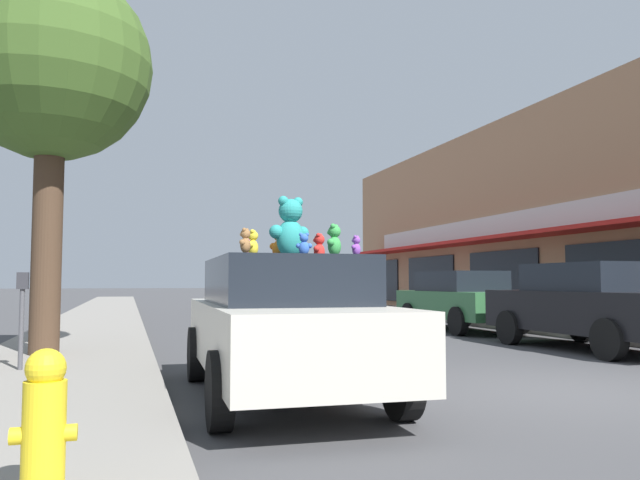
{
  "coord_description": "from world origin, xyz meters",
  "views": [
    {
      "loc": [
        -5.09,
        -6.33,
        1.31
      ],
      "look_at": [
        -2.06,
        3.5,
        2.01
      ],
      "focal_mm": 35.0,
      "sensor_mm": 36.0,
      "label": 1
    }
  ],
  "objects_px": {
    "teddy_bear_giant": "(290,228)",
    "parked_car_far_center": "(593,304)",
    "teddy_bear_orange": "(279,244)",
    "parking_meter": "(22,307)",
    "fire_hydrant": "(44,424)",
    "teddy_bear_purple": "(356,246)",
    "teddy_bear_blue": "(304,244)",
    "street_tree": "(52,67)",
    "teddy_bear_green": "(334,241)",
    "teddy_bear_pink": "(250,248)",
    "teddy_bear_brown": "(245,241)",
    "parked_car_far_right": "(461,299)",
    "teddy_bear_yellow": "(253,243)",
    "teddy_bear_red": "(319,247)",
    "plush_art_car": "(282,323)"
  },
  "relations": [
    {
      "from": "teddy_bear_pink",
      "to": "street_tree",
      "type": "bearing_deg",
      "value": -32.95
    },
    {
      "from": "teddy_bear_giant",
      "to": "street_tree",
      "type": "distance_m",
      "value": 5.7
    },
    {
      "from": "teddy_bear_blue",
      "to": "parked_car_far_right",
      "type": "distance_m",
      "value": 11.27
    },
    {
      "from": "teddy_bear_giant",
      "to": "teddy_bear_purple",
      "type": "height_order",
      "value": "teddy_bear_giant"
    },
    {
      "from": "parking_meter",
      "to": "plush_art_car",
      "type": "bearing_deg",
      "value": -33.46
    },
    {
      "from": "teddy_bear_pink",
      "to": "parked_car_far_right",
      "type": "distance_m",
      "value": 10.55
    },
    {
      "from": "teddy_bear_purple",
      "to": "fire_hydrant",
      "type": "relative_size",
      "value": 0.27
    },
    {
      "from": "teddy_bear_orange",
      "to": "teddy_bear_red",
      "type": "bearing_deg",
      "value": -108.37
    },
    {
      "from": "teddy_bear_giant",
      "to": "parked_car_far_right",
      "type": "xyz_separation_m",
      "value": [
        6.82,
        8.07,
        -1.08
      ]
    },
    {
      "from": "teddy_bear_giant",
      "to": "parked_car_far_center",
      "type": "bearing_deg",
      "value": -174.17
    },
    {
      "from": "teddy_bear_blue",
      "to": "fire_hydrant",
      "type": "relative_size",
      "value": 0.29
    },
    {
      "from": "teddy_bear_brown",
      "to": "teddy_bear_red",
      "type": "bearing_deg",
      "value": 176.58
    },
    {
      "from": "teddy_bear_brown",
      "to": "street_tree",
      "type": "distance_m",
      "value": 6.31
    },
    {
      "from": "teddy_bear_green",
      "to": "parked_car_far_right",
      "type": "distance_m",
      "value": 10.92
    },
    {
      "from": "teddy_bear_giant",
      "to": "teddy_bear_orange",
      "type": "xyz_separation_m",
      "value": [
        -0.06,
        0.28,
        -0.17
      ]
    },
    {
      "from": "teddy_bear_blue",
      "to": "parked_car_far_right",
      "type": "xyz_separation_m",
      "value": [
        6.88,
        8.88,
        -0.85
      ]
    },
    {
      "from": "teddy_bear_yellow",
      "to": "teddy_bear_red",
      "type": "bearing_deg",
      "value": 156.77
    },
    {
      "from": "teddy_bear_giant",
      "to": "teddy_bear_orange",
      "type": "relative_size",
      "value": 1.95
    },
    {
      "from": "teddy_bear_green",
      "to": "parked_car_far_right",
      "type": "relative_size",
      "value": 0.08
    },
    {
      "from": "parking_meter",
      "to": "fire_hydrant",
      "type": "bearing_deg",
      "value": -80.32
    },
    {
      "from": "teddy_bear_red",
      "to": "plush_art_car",
      "type": "bearing_deg",
      "value": -14.33
    },
    {
      "from": "teddy_bear_red",
      "to": "parked_car_far_right",
      "type": "distance_m",
      "value": 9.77
    },
    {
      "from": "plush_art_car",
      "to": "teddy_bear_red",
      "type": "bearing_deg",
      "value": 45.05
    },
    {
      "from": "teddy_bear_orange",
      "to": "teddy_bear_pink",
      "type": "height_order",
      "value": "teddy_bear_orange"
    },
    {
      "from": "teddy_bear_giant",
      "to": "parked_car_far_center",
      "type": "relative_size",
      "value": 0.16
    },
    {
      "from": "plush_art_car",
      "to": "teddy_bear_pink",
      "type": "bearing_deg",
      "value": 132.48
    },
    {
      "from": "teddy_bear_purple",
      "to": "teddy_bear_orange",
      "type": "xyz_separation_m",
      "value": [
        -0.57,
        1.08,
        0.07
      ]
    },
    {
      "from": "teddy_bear_giant",
      "to": "teddy_bear_brown",
      "type": "relative_size",
      "value": 2.99
    },
    {
      "from": "teddy_bear_pink",
      "to": "parked_car_far_center",
      "type": "relative_size",
      "value": 0.06
    },
    {
      "from": "fire_hydrant",
      "to": "teddy_bear_pink",
      "type": "bearing_deg",
      "value": 64.39
    },
    {
      "from": "teddy_bear_brown",
      "to": "teddy_bear_purple",
      "type": "bearing_deg",
      "value": 136.63
    },
    {
      "from": "teddy_bear_green",
      "to": "fire_hydrant",
      "type": "relative_size",
      "value": 0.44
    },
    {
      "from": "teddy_bear_brown",
      "to": "parking_meter",
      "type": "bearing_deg",
      "value": -110.4
    },
    {
      "from": "teddy_bear_purple",
      "to": "street_tree",
      "type": "distance_m",
      "value": 6.65
    },
    {
      "from": "street_tree",
      "to": "parking_meter",
      "type": "height_order",
      "value": "street_tree"
    },
    {
      "from": "plush_art_car",
      "to": "fire_hydrant",
      "type": "bearing_deg",
      "value": -120.18
    },
    {
      "from": "fire_hydrant",
      "to": "teddy_bear_yellow",
      "type": "bearing_deg",
      "value": 59.97
    },
    {
      "from": "parked_car_far_right",
      "to": "parking_meter",
      "type": "xyz_separation_m",
      "value": [
        -9.93,
        -6.02,
        0.13
      ]
    },
    {
      "from": "teddy_bear_blue",
      "to": "parked_car_far_center",
      "type": "height_order",
      "value": "teddy_bear_blue"
    },
    {
      "from": "street_tree",
      "to": "teddy_bear_giant",
      "type": "bearing_deg",
      "value": -51.84
    },
    {
      "from": "parked_car_far_center",
      "to": "street_tree",
      "type": "xyz_separation_m",
      "value": [
        -9.86,
        0.8,
        3.94
      ]
    },
    {
      "from": "teddy_bear_green",
      "to": "street_tree",
      "type": "relative_size",
      "value": 0.05
    },
    {
      "from": "teddy_bear_red",
      "to": "street_tree",
      "type": "distance_m",
      "value": 5.72
    },
    {
      "from": "teddy_bear_yellow",
      "to": "teddy_bear_blue",
      "type": "bearing_deg",
      "value": 72.72
    },
    {
      "from": "teddy_bear_green",
      "to": "parked_car_far_center",
      "type": "bearing_deg",
      "value": 157.25
    },
    {
      "from": "teddy_bear_green",
      "to": "teddy_bear_pink",
      "type": "height_order",
      "value": "teddy_bear_green"
    },
    {
      "from": "teddy_bear_purple",
      "to": "teddy_bear_blue",
      "type": "xyz_separation_m",
      "value": [
        -0.57,
        -0.01,
        0.01
      ]
    },
    {
      "from": "teddy_bear_blue",
      "to": "teddy_bear_pink",
      "type": "relative_size",
      "value": 0.82
    },
    {
      "from": "teddy_bear_yellow",
      "to": "parking_meter",
      "type": "distance_m",
      "value": 3.66
    },
    {
      "from": "fire_hydrant",
      "to": "teddy_bear_orange",
      "type": "bearing_deg",
      "value": 59.43
    }
  ]
}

